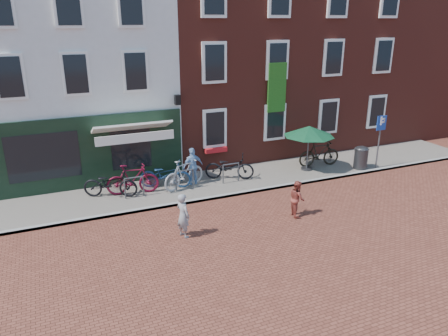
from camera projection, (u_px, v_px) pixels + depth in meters
name	position (u px, v px, depth m)	size (l,w,h in m)	color
ground	(232.00, 197.00, 16.38)	(80.00, 80.00, 0.00)	brown
sidewalk	(239.00, 179.00, 18.04)	(24.00, 3.00, 0.10)	slate
building_stucco	(68.00, 66.00, 19.10)	(8.00, 8.00, 9.00)	silver
building_brick_mid	(212.00, 50.00, 21.53)	(6.00, 8.00, 10.00)	maroon
building_brick_right	(311.00, 47.00, 23.75)	(6.00, 8.00, 10.00)	maroon
filler_right	(398.00, 53.00, 26.32)	(7.00, 8.00, 9.00)	maroon
litter_bin	(361.00, 156.00, 19.03)	(0.60, 0.60, 1.11)	#333335
parking_sign	(380.00, 133.00, 18.71)	(0.50, 0.08, 2.43)	#4C4C4F
parasol	(309.00, 129.00, 18.44)	(2.25, 2.25, 2.11)	#4C4C4F
woman	(183.00, 215.00, 13.17)	(0.53, 0.35, 1.45)	gray
boy	(297.00, 198.00, 14.64)	(0.62, 0.49, 1.29)	brown
cafe_person	(193.00, 166.00, 17.14)	(0.90, 0.38, 1.54)	#80A7D5
bicycle_0	(110.00, 183.00, 15.98)	(0.72, 2.06, 1.08)	black
bicycle_1	(133.00, 179.00, 16.23)	(0.56, 1.99, 1.20)	maroon
bicycle_2	(165.00, 175.00, 16.88)	(0.72, 2.06, 1.08)	navy
bicycle_3	(184.00, 173.00, 16.83)	(0.56, 1.99, 1.20)	#AAA9AB
bicycle_4	(230.00, 167.00, 17.78)	(0.72, 2.06, 1.08)	black
bicycle_5	(319.00, 154.00, 19.32)	(0.56, 1.99, 1.20)	black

